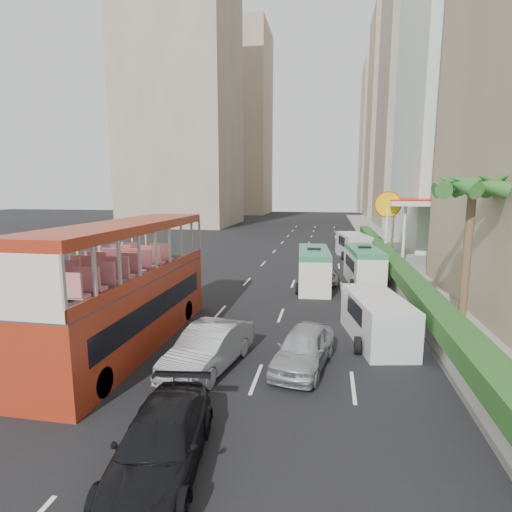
% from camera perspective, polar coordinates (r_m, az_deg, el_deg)
% --- Properties ---
extents(ground_plane, '(200.00, 200.00, 0.00)m').
position_cam_1_polar(ground_plane, '(15.85, 2.82, -14.06)').
color(ground_plane, black).
rests_on(ground_plane, ground).
extents(double_decker_bus, '(2.50, 11.00, 5.06)m').
position_cam_1_polar(double_decker_bus, '(16.85, -17.83, -4.01)').
color(double_decker_bus, maroon).
rests_on(double_decker_bus, ground).
extents(car_silver_lane_a, '(2.49, 4.90, 1.54)m').
position_cam_1_polar(car_silver_lane_a, '(14.96, -6.69, -15.61)').
color(car_silver_lane_a, '#B0B2B7').
rests_on(car_silver_lane_a, ground).
extents(car_silver_lane_b, '(2.44, 4.42, 1.42)m').
position_cam_1_polar(car_silver_lane_b, '(15.07, 6.74, -15.43)').
color(car_silver_lane_b, '#B0B2B7').
rests_on(car_silver_lane_b, ground).
extents(car_black, '(2.50, 4.86, 1.35)m').
position_cam_1_polar(car_black, '(10.59, -13.29, -27.53)').
color(car_black, black).
rests_on(car_black, ground).
extents(van_asset, '(2.64, 4.80, 1.27)m').
position_cam_1_polar(van_asset, '(28.19, 9.03, -3.59)').
color(van_asset, silver).
rests_on(van_asset, ground).
extents(minibus_near, '(2.31, 5.80, 2.52)m').
position_cam_1_polar(minibus_near, '(26.10, 8.22, -1.80)').
color(minibus_near, silver).
rests_on(minibus_near, ground).
extents(minibus_far, '(2.42, 5.71, 2.46)m').
position_cam_1_polar(minibus_far, '(27.86, 15.11, -1.38)').
color(minibus_far, silver).
rests_on(minibus_far, ground).
extents(panel_van_near, '(2.82, 5.07, 1.92)m').
position_cam_1_polar(panel_van_near, '(17.70, 16.87, -8.60)').
color(panel_van_near, silver).
rests_on(panel_van_near, ground).
extents(panel_van_far, '(3.17, 5.75, 2.17)m').
position_cam_1_polar(panel_van_far, '(38.79, 13.69, 1.47)').
color(panel_van_far, silver).
rests_on(panel_van_far, ground).
extents(sidewalk, '(6.00, 120.00, 0.18)m').
position_cam_1_polar(sidewalk, '(40.53, 20.36, 0.05)').
color(sidewalk, '#99968C').
rests_on(sidewalk, ground).
extents(kerb_wall, '(0.30, 44.00, 1.00)m').
position_cam_1_polar(kerb_wall, '(29.29, 18.67, -2.13)').
color(kerb_wall, silver).
rests_on(kerb_wall, sidewalk).
extents(hedge, '(1.10, 44.00, 0.70)m').
position_cam_1_polar(hedge, '(29.14, 18.76, -0.49)').
color(hedge, '#2D6626').
rests_on(hedge, kerb_wall).
extents(palm_tree, '(0.36, 0.36, 6.40)m').
position_cam_1_polar(palm_tree, '(19.57, 27.88, -0.29)').
color(palm_tree, brown).
rests_on(palm_tree, sidewalk).
extents(shell_station, '(6.50, 8.00, 5.50)m').
position_cam_1_polar(shell_station, '(38.45, 22.56, 3.44)').
color(shell_station, silver).
rests_on(shell_station, ground).
extents(tower_mid, '(16.00, 16.00, 50.00)m').
position_cam_1_polar(tower_mid, '(76.50, 24.19, 22.85)').
color(tower_mid, tan).
rests_on(tower_mid, ground).
extents(tower_far_a, '(14.00, 14.00, 44.00)m').
position_cam_1_polar(tower_far_a, '(98.84, 20.05, 18.08)').
color(tower_far_a, tan).
rests_on(tower_far_a, ground).
extents(tower_far_b, '(14.00, 14.00, 40.00)m').
position_cam_1_polar(tower_far_b, '(120.15, 18.21, 15.59)').
color(tower_far_b, tan).
rests_on(tower_far_b, ground).
extents(tower_left_a, '(18.00, 18.00, 52.00)m').
position_cam_1_polar(tower_left_a, '(76.64, -10.70, 24.23)').
color(tower_left_a, tan).
rests_on(tower_left_a, ground).
extents(tower_left_b, '(16.00, 16.00, 46.00)m').
position_cam_1_polar(tower_left_b, '(108.39, -2.63, 18.35)').
color(tower_left_b, tan).
rests_on(tower_left_b, ground).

